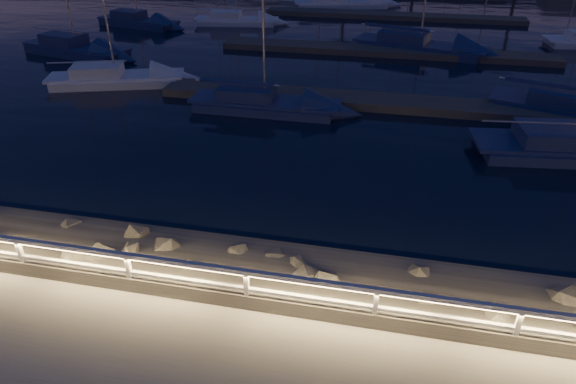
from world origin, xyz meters
name	(u,v)px	position (x,y,z in m)	size (l,w,h in m)	color
ground	(330,318)	(0.00, 0.00, 0.00)	(400.00, 400.00, 0.00)	#9F9A8F
harbor_water	(388,41)	(0.00, 31.22, -0.97)	(400.00, 440.00, 0.60)	black
guard_rail	(329,292)	(-0.07, 0.00, 0.77)	(44.11, 0.12, 1.06)	silver
floating_docks	(389,30)	(0.00, 32.50, -0.40)	(22.00, 36.00, 0.40)	#4F4841
sailboat_a	(74,47)	(-20.21, 21.58, -0.14)	(7.98, 3.99, 13.18)	navy
sailboat_b	(261,102)	(-5.42, 14.20, -0.18)	(7.33, 2.28, 12.42)	navy
sailboat_c	(416,45)	(2.00, 27.18, -0.15)	(9.12, 4.87, 14.92)	navy
sailboat_e	(136,20)	(-20.19, 30.50, -0.17)	(7.26, 3.62, 11.99)	navy
sailboat_f	(112,77)	(-14.54, 16.31, -0.18)	(7.57, 4.28, 12.46)	silver
sailboat_j	(234,19)	(-12.59, 32.73, -0.20)	(6.95, 2.94, 11.50)	silver
sailboat_k	(339,2)	(-5.13, 42.18, -0.14)	(9.29, 4.91, 15.20)	silver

